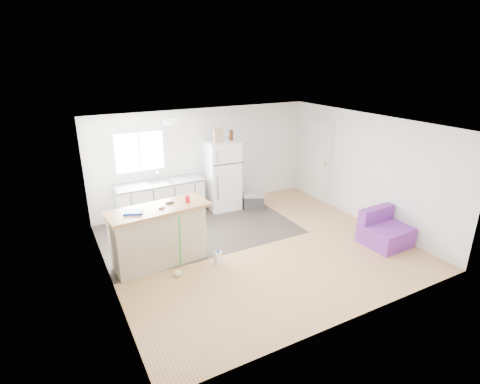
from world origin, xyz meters
The scene contains 19 objects.
room centered at (0.00, 0.00, 1.20)m, with size 5.51×5.01×2.41m.
vinyl_zone centered at (-0.73, 1.25, 0.00)m, with size 4.05×2.50×0.00m, color #332A26.
window centered at (-1.55, 2.49, 1.55)m, with size 1.18×0.06×0.98m.
interior_door centered at (2.72, 1.55, 1.02)m, with size 0.11×0.92×2.10m.
ceiling_fixture centered at (-1.20, 1.20, 2.36)m, with size 0.30×0.30×0.07m, color white.
kitchen_cabinets centered at (-1.23, 2.19, 0.45)m, with size 1.98×0.63×1.16m.
peninsula centered at (-1.85, 0.30, 0.54)m, with size 1.80×0.82×1.08m.
refrigerator centered at (0.29, 2.14, 0.83)m, with size 0.78×0.75×1.66m.
cooler centered at (0.92, 1.73, 0.19)m, with size 0.59×0.52×0.38m.
purple_seat centered at (2.28, -1.08, 0.25)m, with size 0.86×0.82×0.69m.
cleaner_jug centered at (-0.95, -0.24, 0.13)m, with size 0.15×0.12×0.29m.
mop centered at (-1.69, -0.23, 0.23)m, with size 0.22×0.32×1.14m.
red_cup centered at (-1.29, 0.29, 1.14)m, with size 0.08×0.08×0.12m, color red.
blue_tray centered at (-2.26, 0.26, 1.10)m, with size 0.30×0.22×0.04m, color blue.
tool_a centered at (-1.59, 0.38, 1.09)m, with size 0.14×0.05×0.03m, color black.
tool_b centered at (-1.79, 0.22, 1.09)m, with size 0.10×0.04×0.03m, color black.
cardboard_box centered at (0.15, 2.05, 1.81)m, with size 0.20×0.10×0.30m, color tan.
bottle_left centered at (0.51, 2.07, 1.79)m, with size 0.07×0.07×0.25m, color #3B1D0A.
bottle_right centered at (0.51, 2.12, 1.79)m, with size 0.07×0.07×0.25m, color #3B1D0A.
Camera 1 is at (-3.41, -5.61, 3.54)m, focal length 28.00 mm.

